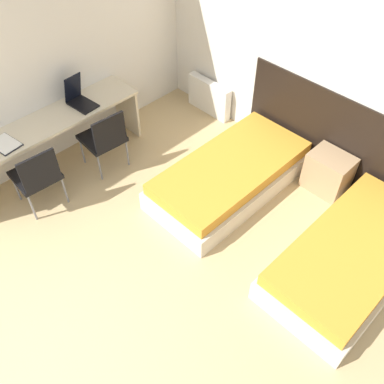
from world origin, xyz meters
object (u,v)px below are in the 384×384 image
(chair_near_notebook, at_px, (37,175))
(laptop, at_px, (79,99))
(bed_near_door, at_px, (352,256))
(chair_near_laptop, at_px, (104,137))
(nightstand, at_px, (328,173))
(bed_near_window, at_px, (230,176))

(chair_near_notebook, bearing_deg, laptop, 118.78)
(bed_near_door, relative_size, chair_near_laptop, 2.37)
(chair_near_laptop, height_order, laptop, laptop)
(bed_near_door, distance_m, nightstand, 1.15)
(bed_near_door, bearing_deg, chair_near_laptop, -164.73)
(bed_near_window, distance_m, bed_near_door, 1.63)
(nightstand, xyz_separation_m, laptop, (-2.58, -1.61, 0.56))
(bed_near_door, height_order, laptop, laptop)
(chair_near_laptop, distance_m, chair_near_notebook, 0.92)
(bed_near_door, distance_m, chair_near_laptop, 3.08)
(bed_near_door, xyz_separation_m, chair_near_laptop, (-2.96, -0.81, 0.28))
(bed_near_window, bearing_deg, bed_near_door, 0.00)
(laptop, bearing_deg, chair_near_laptop, -7.08)
(chair_near_notebook, bearing_deg, nightstand, 53.58)
(chair_near_notebook, distance_m, laptop, 1.08)
(laptop, bearing_deg, bed_near_window, 19.04)
(bed_near_door, distance_m, chair_near_notebook, 3.44)
(bed_near_door, relative_size, chair_near_notebook, 2.37)
(chair_near_notebook, bearing_deg, bed_near_door, 34.03)
(nightstand, relative_size, chair_near_notebook, 0.59)
(bed_near_window, xyz_separation_m, chair_near_notebook, (-1.33, -1.73, 0.28))
(bed_near_door, relative_size, laptop, 5.27)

